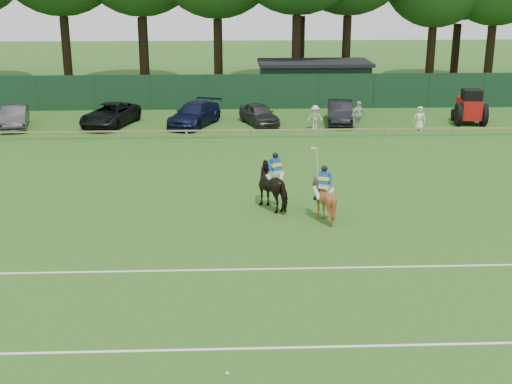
{
  "coord_description": "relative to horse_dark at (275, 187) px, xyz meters",
  "views": [
    {
      "loc": [
        -0.51,
        -21.68,
        9.31
      ],
      "look_at": [
        0.5,
        3.0,
        1.4
      ],
      "focal_mm": 48.0,
      "sensor_mm": 36.0,
      "label": 1
    }
  ],
  "objects": [
    {
      "name": "ground",
      "position": [
        -1.38,
        -5.17,
        -0.93
      ],
      "size": [
        160.0,
        160.0,
        0.0
      ],
      "primitive_type": "plane",
      "color": "#1E4C14",
      "rests_on": "ground"
    },
    {
      "name": "hatch_grey",
      "position": [
        0.09,
        16.57,
        -0.25
      ],
      "size": [
        2.84,
        4.28,
        1.35
      ],
      "primitive_type": "imported",
      "rotation": [
        0.0,
        0.0,
        0.34
      ],
      "color": "#323134",
      "rests_on": "ground"
    },
    {
      "name": "pitch_rail",
      "position": [
        -1.38,
        12.83,
        -0.48
      ],
      "size": [
        62.1,
        0.1,
        0.5
      ],
      "color": "#997F5B",
      "rests_on": "ground"
    },
    {
      "name": "spectator_right",
      "position": [
        9.97,
        14.49,
        -0.18
      ],
      "size": [
        0.84,
        0.69,
        1.49
      ],
      "primitive_type": "imported",
      "rotation": [
        0.0,
        0.0,
        -0.33
      ],
      "color": "silver",
      "rests_on": "ground"
    },
    {
      "name": "rider_dark",
      "position": [
        0.01,
        -0.01,
        0.8
      ],
      "size": [
        0.86,
        0.64,
        1.41
      ],
      "rotation": [
        0.0,
        0.0,
        3.72
      ],
      "color": "silver",
      "rests_on": "ground"
    },
    {
      "name": "polo_ball",
      "position": [
        -2.0,
        -12.37,
        -0.88
      ],
      "size": [
        0.09,
        0.09,
        0.09
      ],
      "primitive_type": "sphere",
      "color": "silver",
      "rests_on": "ground"
    },
    {
      "name": "utility_shed",
      "position": [
        4.62,
        24.83,
        0.61
      ],
      "size": [
        8.4,
        4.4,
        3.04
      ],
      "color": "#14331E",
      "rests_on": "ground"
    },
    {
      "name": "tractor",
      "position": [
        13.68,
        16.19,
        0.14
      ],
      "size": [
        2.07,
        2.87,
        2.27
      ],
      "rotation": [
        0.0,
        0.0,
        -0.11
      ],
      "color": "#A8140F",
      "rests_on": "ground"
    },
    {
      "name": "rider_chestnut",
      "position": [
        1.79,
        -1.52,
        0.65
      ],
      "size": [
        0.9,
        0.77,
        2.05
      ],
      "rotation": [
        0.0,
        0.0,
        2.73
      ],
      "color": "silver",
      "rests_on": "ground"
    },
    {
      "name": "suv_black",
      "position": [
        -9.43,
        16.54,
        -0.22
      ],
      "size": [
        3.71,
        5.59,
        1.43
      ],
      "primitive_type": "imported",
      "rotation": [
        0.0,
        0.0,
        -0.29
      ],
      "color": "black",
      "rests_on": "ground"
    },
    {
      "name": "spectator_mid",
      "position": [
        6.18,
        14.8,
        -0.04
      ],
      "size": [
        1.12,
        0.91,
        1.78
      ],
      "primitive_type": "imported",
      "rotation": [
        0.0,
        0.0,
        0.54
      ],
      "color": "beige",
      "rests_on": "ground"
    },
    {
      "name": "horse_chestnut",
      "position": [
        1.8,
        -1.51,
        -0.1
      ],
      "size": [
        1.83,
        1.92,
        1.66
      ],
      "primitive_type": "imported",
      "rotation": [
        0.0,
        0.0,
        2.73
      ],
      "color": "brown",
      "rests_on": "ground"
    },
    {
      "name": "sedan_navy",
      "position": [
        -4.05,
        16.39,
        -0.2
      ],
      "size": [
        3.79,
        5.42,
        1.46
      ],
      "primitive_type": "imported",
      "rotation": [
        0.0,
        0.0,
        -0.39
      ],
      "color": "#111735",
      "rests_on": "ground"
    },
    {
      "name": "tree_row",
      "position": [
        0.62,
        29.83,
        -0.93
      ],
      "size": [
        96.0,
        12.0,
        21.0
      ],
      "primitive_type": null,
      "color": "#26561C",
      "rests_on": "ground"
    },
    {
      "name": "perimeter_fence",
      "position": [
        -1.38,
        21.83,
        0.32
      ],
      "size": [
        92.08,
        0.08,
        2.5
      ],
      "color": "#14351E",
      "rests_on": "ground"
    },
    {
      "name": "pitch_lines",
      "position": [
        -1.38,
        -8.67,
        -0.92
      ],
      "size": [
        60.0,
        5.1,
        0.01
      ],
      "color": "silver",
      "rests_on": "ground"
    },
    {
      "name": "spectator_left",
      "position": [
        3.52,
        15.01,
        -0.18
      ],
      "size": [
        1.02,
        0.65,
        1.5
      ],
      "primitive_type": "imported",
      "rotation": [
        0.0,
        0.0,
        -0.09
      ],
      "color": "beige",
      "rests_on": "ground"
    },
    {
      "name": "horse_dark",
      "position": [
        0.0,
        0.0,
        0.0
      ],
      "size": [
        2.04,
        2.39,
        1.86
      ],
      "primitive_type": "imported",
      "rotation": [
        0.0,
        0.0,
        3.72
      ],
      "color": "black",
      "rests_on": "ground"
    },
    {
      "name": "estate_black",
      "position": [
        5.34,
        16.65,
        -0.2
      ],
      "size": [
        2.1,
        4.6,
        1.46
      ],
      "primitive_type": "imported",
      "rotation": [
        0.0,
        0.0,
        -0.13
      ],
      "color": "black",
      "rests_on": "ground"
    },
    {
      "name": "sedan_grey",
      "position": [
        -15.34,
        16.16,
        -0.23
      ],
      "size": [
        2.34,
        4.46,
        1.4
      ],
      "primitive_type": "imported",
      "rotation": [
        0.0,
        0.0,
        0.21
      ],
      "color": "#302F32",
      "rests_on": "ground"
    }
  ]
}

